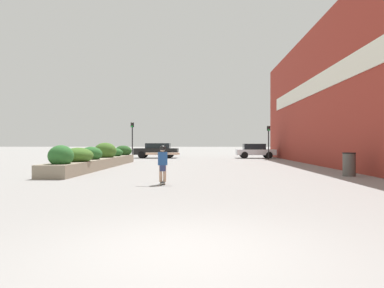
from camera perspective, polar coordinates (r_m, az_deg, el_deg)
The scene contains 11 objects.
ground_plane at distance 5.08m, azimuth -1.62°, elevation -17.35°, with size 300.00×300.00×0.00m, color gray.
building_wall_right at distance 22.31m, azimuth 23.47°, elevation 8.87°, with size 0.67×39.54×9.85m.
planter_box at distance 22.01m, azimuth -15.23°, elevation -2.36°, with size 1.56×13.91×1.57m.
skateboard at distance 12.86m, azimuth -4.91°, elevation -6.40°, with size 0.26×0.62×0.09m.
skateboarder at distance 12.79m, azimuth -4.92°, elevation -2.63°, with size 1.26×0.26×1.36m.
trash_bin at distance 17.50m, azimuth 24.71°, elevation -3.09°, with size 0.59×0.59×1.10m.
car_leftmost at distance 40.94m, azimuth 27.06°, elevation -0.94°, with size 4.54×1.99×1.50m.
car_center_left at distance 36.01m, azimuth 10.47°, elevation -1.08°, with size 3.97×2.03×1.49m.
car_center_right at distance 35.95m, azimuth -5.87°, elevation -1.01°, with size 4.51×2.06×1.54m.
traffic_light_left at distance 33.65m, azimuth -9.92°, elevation 1.62°, with size 0.28×0.30×3.55m.
traffic_light_right at distance 33.31m, azimuth 12.64°, elevation 1.25°, with size 0.28×0.30×3.19m.
Camera 1 is at (0.31, -4.83, 1.52)m, focal length 32.00 mm.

